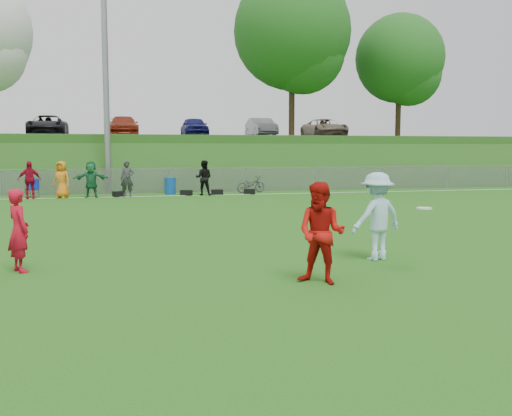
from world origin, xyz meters
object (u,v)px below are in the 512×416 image
object	(u,v)px
bicycle	(251,184)
recycling_bin	(170,186)
player_red_center	(321,233)
player_blue	(377,216)
frisbee	(424,208)
player_red_left	(19,230)

from	to	relation	value
bicycle	recycling_bin	bearing A→B (deg)	71.70
player_red_center	player_blue	size ratio (longest dim) A/B	0.96
player_red_center	frisbee	xyz separation A→B (m)	(2.01, 0.21, 0.34)
player_red_left	player_blue	distance (m)	6.85
player_red_center	frisbee	bearing A→B (deg)	45.14
frisbee	player_red_left	bearing A→B (deg)	164.18
player_red_center	player_blue	world-z (taller)	player_blue
player_blue	frisbee	world-z (taller)	player_blue
bicycle	player_red_center	bearing A→B (deg)	151.58
player_blue	bicycle	xyz separation A→B (m)	(1.69, 17.93, -0.46)
player_blue	bicycle	size ratio (longest dim) A/B	1.09
player_blue	bicycle	world-z (taller)	player_blue
player_red_center	frisbee	world-z (taller)	player_red_center
player_blue	frisbee	distance (m)	1.49
bicycle	frisbee	bearing A→B (deg)	157.31
player_red_center	player_blue	distance (m)	2.45
recycling_bin	player_red_center	bearing A→B (deg)	-88.19
player_red_left	player_blue	bearing A→B (deg)	-124.51
player_red_left	player_red_center	world-z (taller)	player_red_center
player_red_left	player_red_center	size ratio (longest dim) A/B	0.90
bicycle	player_red_left	bearing A→B (deg)	135.61
recycling_bin	bicycle	distance (m)	4.12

